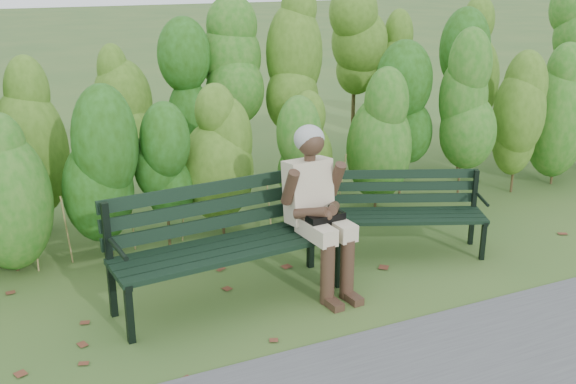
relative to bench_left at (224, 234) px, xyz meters
name	(u,v)px	position (x,y,z in m)	size (l,w,h in m)	color
ground	(305,283)	(0.71, -0.08, -0.57)	(80.00, 80.00, 0.00)	#365825
hedge_band	(228,105)	(0.71, 1.78, 0.69)	(11.04, 1.67, 2.42)	#47381E
leaf_litter	(325,290)	(0.82, -0.27, -0.57)	(5.48, 2.24, 0.01)	brown
bench_left	(224,234)	(0.00, 0.00, 0.00)	(1.98, 0.79, 0.97)	black
bench_right	(401,206)	(1.89, 0.20, -0.11)	(1.63, 1.07, 0.78)	black
seated_woman	(317,199)	(0.80, -0.13, 0.23)	(0.57, 0.84, 1.41)	beige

